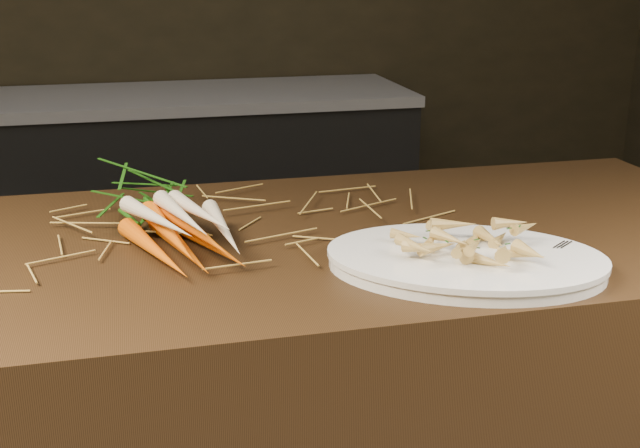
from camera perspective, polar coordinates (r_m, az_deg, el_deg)
The scene contains 6 objects.
back_counter at distance 3.20m, azimuth -10.27°, elevation 1.75°, with size 1.82×0.62×0.84m.
straw_bedding at distance 1.27m, azimuth -19.53°, elevation -1.81°, with size 1.40×0.60×0.02m, color olive, non-canonical shape.
root_veg_bunch at distance 1.32m, azimuth -11.48°, elevation 1.09°, with size 0.25×0.47×0.08m.
serving_platter at distance 1.16m, azimuth 10.29°, elevation -2.75°, with size 0.39×0.26×0.02m, color white, non-canonical shape.
roasted_veg_heap at distance 1.15m, azimuth 10.38°, elevation -1.26°, with size 0.19×0.14×0.04m, color olive, non-canonical shape.
serving_fork at distance 1.16m, azimuth 17.26°, elevation -2.83°, with size 0.01×0.15×0.00m, color silver.
Camera 1 is at (0.15, -0.89, 1.33)m, focal length 45.00 mm.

